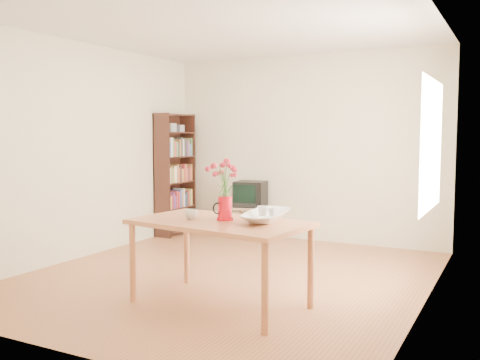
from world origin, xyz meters
The scene contains 11 objects.
room centered at (0.03, 0.00, 1.30)m, with size 4.50×4.50×4.50m.
table centered at (0.41, -0.86, 0.68)m, with size 1.60×1.04×0.75m.
tv_stand centered at (-0.70, 1.97, 0.39)m, with size 0.60×0.45×0.46m.
bookshelf centered at (-1.85, 1.75, 0.84)m, with size 0.28×0.70×1.80m.
pitcher centered at (0.43, -0.81, 0.85)m, with size 0.14×0.21×0.22m.
flowers centered at (0.43, -0.81, 1.13)m, with size 0.24×0.24×0.35m, color #C22D42, non-canonical shape.
mug centered at (0.14, -0.91, 0.79)m, with size 0.11×0.11×0.09m, color white.
bowl centered at (0.76, -0.66, 0.98)m, with size 0.49×0.49×0.46m, color white.
teacup_a centered at (0.72, -0.66, 0.94)m, with size 0.08×0.08×0.07m, color white.
teacup_b centered at (0.81, -0.64, 0.93)m, with size 0.07×0.07×0.06m, color white.
television centered at (-0.70, 1.98, 0.65)m, with size 0.47×0.45×0.36m.
Camera 1 is at (2.69, -4.85, 1.50)m, focal length 40.00 mm.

